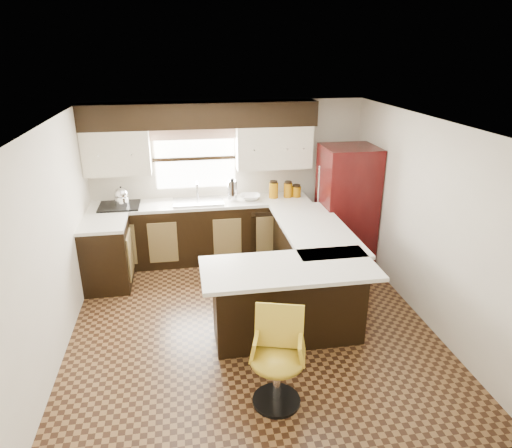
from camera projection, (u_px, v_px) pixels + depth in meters
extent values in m
plane|color=#49301A|center=(250.00, 322.00, 5.55)|extent=(4.40, 4.40, 0.00)
plane|color=silver|center=(249.00, 123.00, 4.68)|extent=(4.40, 4.40, 0.00)
plane|color=beige|center=(228.00, 179.00, 7.14)|extent=(4.40, 0.00, 4.40)
plane|color=beige|center=(299.00, 352.00, 3.10)|extent=(4.40, 0.00, 4.40)
plane|color=beige|center=(53.00, 244.00, 4.80)|extent=(0.00, 4.40, 4.40)
plane|color=beige|center=(423.00, 220.00, 5.44)|extent=(0.00, 4.40, 4.40)
cube|color=black|center=(203.00, 232.00, 7.07)|extent=(3.30, 0.60, 0.90)
cube|color=black|center=(107.00, 256.00, 6.26)|extent=(0.60, 0.70, 0.90)
cube|color=silver|center=(201.00, 203.00, 6.90)|extent=(3.30, 0.60, 0.04)
cube|color=silver|center=(103.00, 224.00, 6.09)|extent=(0.60, 0.70, 0.04)
cube|color=black|center=(201.00, 115.00, 6.55)|extent=(3.40, 0.35, 0.36)
cube|color=beige|center=(117.00, 152.00, 6.54)|extent=(0.94, 0.35, 0.64)
cube|color=beige|center=(274.00, 147.00, 6.90)|extent=(1.14, 0.35, 0.64)
cube|color=white|center=(195.00, 159.00, 6.92)|extent=(1.20, 0.02, 0.90)
cube|color=#D19B93|center=(194.00, 133.00, 6.74)|extent=(1.30, 0.06, 0.18)
cube|color=#B2B2B7|center=(198.00, 202.00, 6.86)|extent=(0.75, 0.45, 0.03)
cube|color=black|center=(270.00, 236.00, 6.97)|extent=(0.58, 0.03, 0.78)
cube|color=black|center=(119.00, 206.00, 6.68)|extent=(0.58, 0.50, 0.02)
cube|color=black|center=(309.00, 261.00, 6.10)|extent=(0.60, 1.95, 0.90)
cube|color=black|center=(288.00, 302.00, 5.13)|extent=(1.65, 0.60, 0.90)
cube|color=silver|center=(315.00, 229.00, 5.94)|extent=(0.84, 1.95, 0.04)
cube|color=silver|center=(289.00, 268.00, 4.87)|extent=(1.89, 0.84, 0.04)
cube|color=#39090A|center=(346.00, 206.00, 6.85)|extent=(0.77, 0.74, 1.80)
cylinder|color=silver|center=(232.00, 191.00, 6.91)|extent=(0.15, 0.15, 0.31)
imported|color=white|center=(250.00, 197.00, 6.99)|extent=(0.32, 0.32, 0.07)
cylinder|color=#9F6506|center=(273.00, 190.00, 7.03)|extent=(0.14, 0.14, 0.24)
cylinder|color=#9F6506|center=(288.00, 190.00, 7.07)|extent=(0.13, 0.13, 0.22)
cylinder|color=#9F6506|center=(296.00, 192.00, 7.10)|extent=(0.14, 0.14, 0.16)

